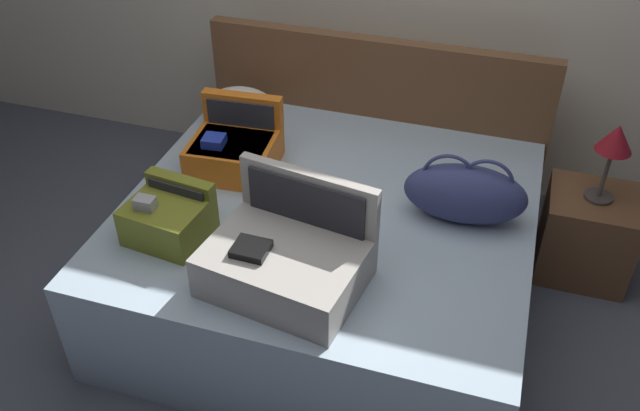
% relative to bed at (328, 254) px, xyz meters
% --- Properties ---
extents(ground_plane, '(12.00, 12.00, 0.00)m').
position_rel_bed_xyz_m(ground_plane, '(0.00, -0.40, -0.28)').
color(ground_plane, '#4C515B').
extents(bed, '(1.82, 1.68, 0.56)m').
position_rel_bed_xyz_m(bed, '(0.00, 0.00, 0.00)').
color(bed, '#99ADBC').
rests_on(bed, ground).
extents(headboard, '(1.85, 0.08, 1.00)m').
position_rel_bed_xyz_m(headboard, '(0.00, 0.88, 0.22)').
color(headboard, brown).
rests_on(headboard, ground).
extents(hard_case_large, '(0.65, 0.53, 0.41)m').
position_rel_bed_xyz_m(hard_case_large, '(-0.01, -0.51, 0.40)').
color(hard_case_large, gray).
rests_on(hard_case_large, bed).
extents(hard_case_medium, '(0.42, 0.41, 0.32)m').
position_rel_bed_xyz_m(hard_case_medium, '(-0.52, 0.18, 0.39)').
color(hard_case_medium, '#D16619').
rests_on(hard_case_medium, bed).
extents(hard_case_small, '(0.35, 0.32, 0.23)m').
position_rel_bed_xyz_m(hard_case_small, '(-0.59, -0.40, 0.38)').
color(hard_case_small, olive).
rests_on(hard_case_small, bed).
extents(duffel_bag, '(0.54, 0.25, 0.32)m').
position_rel_bed_xyz_m(duffel_bag, '(0.58, 0.09, 0.42)').
color(duffel_bag, navy).
rests_on(duffel_bag, bed).
extents(pillow_near_headboard, '(0.42, 0.36, 0.18)m').
position_rel_bed_xyz_m(pillow_near_headboard, '(-0.66, 0.58, 0.37)').
color(pillow_near_headboard, white).
rests_on(pillow_near_headboard, bed).
extents(nightstand, '(0.44, 0.40, 0.46)m').
position_rel_bed_xyz_m(nightstand, '(1.19, 0.59, -0.05)').
color(nightstand, brown).
rests_on(nightstand, ground).
extents(table_lamp, '(0.17, 0.17, 0.41)m').
position_rel_bed_xyz_m(table_lamp, '(1.19, 0.59, 0.49)').
color(table_lamp, '#3F3833').
rests_on(table_lamp, nightstand).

